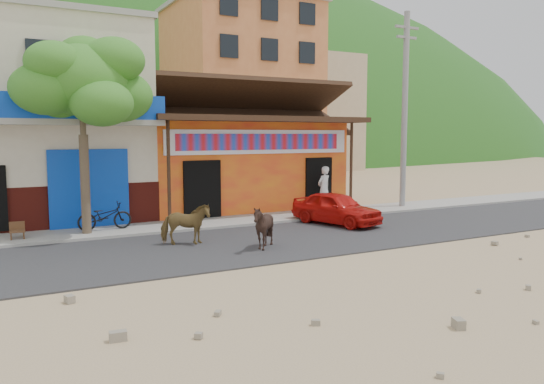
{
  "coord_description": "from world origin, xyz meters",
  "views": [
    {
      "loc": [
        -7.17,
        -10.95,
        3.12
      ],
      "look_at": [
        0.33,
        3.0,
        1.4
      ],
      "focal_mm": 35.0,
      "sensor_mm": 36.0,
      "label": 1
    }
  ],
  "objects_px": {
    "cow_tan": "(185,224)",
    "cow_dark": "(263,227)",
    "cafe_chair_left": "(17,223)",
    "red_car": "(336,208)",
    "pedestrian": "(324,189)",
    "scooter": "(105,216)",
    "utility_pole": "(405,110)",
    "tree": "(83,135)"
  },
  "relations": [
    {
      "from": "tree",
      "to": "cow_dark",
      "type": "height_order",
      "value": "tree"
    },
    {
      "from": "cow_tan",
      "to": "red_car",
      "type": "distance_m",
      "value": 5.8
    },
    {
      "from": "utility_pole",
      "to": "cow_dark",
      "type": "height_order",
      "value": "utility_pole"
    },
    {
      "from": "tree",
      "to": "cafe_chair_left",
      "type": "distance_m",
      "value": 3.19
    },
    {
      "from": "cow_tan",
      "to": "cow_dark",
      "type": "xyz_separation_m",
      "value": [
        1.67,
        -1.52,
        0.02
      ]
    },
    {
      "from": "cafe_chair_left",
      "to": "pedestrian",
      "type": "bearing_deg",
      "value": 4.97
    },
    {
      "from": "cafe_chair_left",
      "to": "cow_tan",
      "type": "bearing_deg",
      "value": -31.74
    },
    {
      "from": "scooter",
      "to": "cafe_chair_left",
      "type": "xyz_separation_m",
      "value": [
        -2.52,
        -0.26,
        0.01
      ]
    },
    {
      "from": "utility_pole",
      "to": "cow_tan",
      "type": "bearing_deg",
      "value": -164.59
    },
    {
      "from": "cow_dark",
      "to": "cafe_chair_left",
      "type": "xyz_separation_m",
      "value": [
        -5.81,
        4.28,
        -0.07
      ]
    },
    {
      "from": "pedestrian",
      "to": "cafe_chair_left",
      "type": "relative_size",
      "value": 1.97
    },
    {
      "from": "cow_dark",
      "to": "pedestrian",
      "type": "distance_m",
      "value": 7.13
    },
    {
      "from": "red_car",
      "to": "pedestrian",
      "type": "height_order",
      "value": "pedestrian"
    },
    {
      "from": "utility_pole",
      "to": "scooter",
      "type": "relative_size",
      "value": 4.82
    },
    {
      "from": "cow_tan",
      "to": "cow_dark",
      "type": "height_order",
      "value": "cow_dark"
    },
    {
      "from": "tree",
      "to": "pedestrian",
      "type": "xyz_separation_m",
      "value": [
        9.1,
        0.62,
        -2.12
      ]
    },
    {
      "from": "scooter",
      "to": "pedestrian",
      "type": "xyz_separation_m",
      "value": [
        8.5,
        0.31,
        0.44
      ]
    },
    {
      "from": "red_car",
      "to": "scooter",
      "type": "xyz_separation_m",
      "value": [
        -7.36,
        2.16,
        -0.05
      ]
    },
    {
      "from": "red_car",
      "to": "cafe_chair_left",
      "type": "distance_m",
      "value": 10.05
    },
    {
      "from": "cafe_chair_left",
      "to": "cow_dark",
      "type": "bearing_deg",
      "value": -34.4
    },
    {
      "from": "cow_dark",
      "to": "cafe_chair_left",
      "type": "height_order",
      "value": "cow_dark"
    },
    {
      "from": "red_car",
      "to": "utility_pole",
      "type": "bearing_deg",
      "value": 6.95
    },
    {
      "from": "utility_pole",
      "to": "cow_tan",
      "type": "distance_m",
      "value": 11.52
    },
    {
      "from": "utility_pole",
      "to": "cow_tan",
      "type": "height_order",
      "value": "utility_pole"
    },
    {
      "from": "scooter",
      "to": "red_car",
      "type": "bearing_deg",
      "value": -106.68
    },
    {
      "from": "cow_tan",
      "to": "pedestrian",
      "type": "height_order",
      "value": "pedestrian"
    },
    {
      "from": "tree",
      "to": "scooter",
      "type": "relative_size",
      "value": 3.62
    },
    {
      "from": "pedestrian",
      "to": "tree",
      "type": "bearing_deg",
      "value": -13.67
    },
    {
      "from": "tree",
      "to": "cow_dark",
      "type": "xyz_separation_m",
      "value": [
        3.89,
        -4.23,
        -2.48
      ]
    },
    {
      "from": "scooter",
      "to": "cafe_chair_left",
      "type": "relative_size",
      "value": 1.86
    },
    {
      "from": "cow_dark",
      "to": "cafe_chair_left",
      "type": "relative_size",
      "value": 1.34
    },
    {
      "from": "cow_tan",
      "to": "pedestrian",
      "type": "bearing_deg",
      "value": -45.18
    },
    {
      "from": "utility_pole",
      "to": "tree",
      "type": "bearing_deg",
      "value": -179.1
    },
    {
      "from": "tree",
      "to": "pedestrian",
      "type": "bearing_deg",
      "value": 3.87
    },
    {
      "from": "cow_dark",
      "to": "cafe_chair_left",
      "type": "bearing_deg",
      "value": -130.32
    },
    {
      "from": "utility_pole",
      "to": "pedestrian",
      "type": "relative_size",
      "value": 4.55
    },
    {
      "from": "cow_dark",
      "to": "red_car",
      "type": "height_order",
      "value": "cow_dark"
    },
    {
      "from": "red_car",
      "to": "pedestrian",
      "type": "distance_m",
      "value": 2.75
    },
    {
      "from": "cow_dark",
      "to": "pedestrian",
      "type": "bearing_deg",
      "value": 129.03
    },
    {
      "from": "utility_pole",
      "to": "pedestrian",
      "type": "distance_m",
      "value": 4.86
    },
    {
      "from": "cow_tan",
      "to": "cow_dark",
      "type": "bearing_deg",
      "value": -113.3
    },
    {
      "from": "cow_dark",
      "to": "red_car",
      "type": "distance_m",
      "value": 4.71
    }
  ]
}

